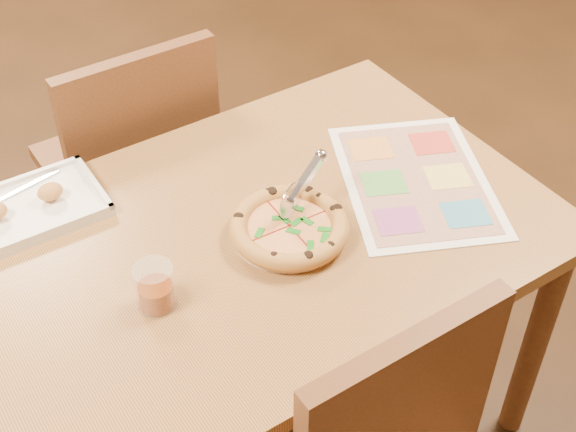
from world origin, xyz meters
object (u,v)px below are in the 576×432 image
pizza (289,227)px  menu (416,180)px  chair_far (134,149)px  pizza_cutter (301,186)px  appetizer_tray (31,209)px  glass_tumbler (155,289)px  dining_table (249,264)px  plate (288,231)px

pizza → menu: bearing=-1.2°
chair_far → pizza_cutter: chair_far is taller
chair_far → appetizer_tray: chair_far is taller
chair_far → glass_tumbler: bearing=69.9°
chair_far → menu: size_ratio=1.04×
pizza_cutter → dining_table: bearing=152.9°
appetizer_tray → glass_tumbler: (0.11, -0.39, 0.03)m
dining_table → pizza_cutter: size_ratio=8.52×
pizza_cutter → pizza: bearing=-167.8°
plate → pizza_cutter: size_ratio=1.56×
chair_far → glass_tumbler: 0.74m
chair_far → appetizer_tray: (-0.36, -0.28, 0.17)m
appetizer_tray → pizza: bearing=-40.7°
pizza → menu: size_ratio=0.56×
appetizer_tray → pizza_cutter: bearing=-34.1°
plate → menu: size_ratio=0.53×
pizza_cutter → plate: bearing=-172.5°
menu → appetizer_tray: bearing=154.0°
pizza_cutter → appetizer_tray: bearing=122.8°
pizza → glass_tumbler: bearing=-176.3°
appetizer_tray → menu: size_ratio=0.68×
glass_tumbler → menu: size_ratio=0.21×
pizza → menu: pizza is taller
chair_far → glass_tumbler: chair_far is taller
dining_table → pizza: size_ratio=5.12×
plate → pizza_cutter: pizza_cutter is taller
dining_table → pizza: (0.07, -0.05, 0.11)m
pizza_cutter → menu: bearing=-32.5°
pizza_cutter → glass_tumbler: (-0.38, -0.06, -0.04)m
pizza_cutter → menu: size_ratio=0.34×
plate → glass_tumbler: 0.32m
plate → appetizer_tray: bearing=140.0°
pizza_cutter → menu: 0.30m
dining_table → chair_far: size_ratio=2.77×
plate → glass_tumbler: bearing=-175.0°
appetizer_tray → glass_tumbler: glass_tumbler is taller
dining_table → appetizer_tray: appetizer_tray is taller
pizza → glass_tumbler: size_ratio=2.62×
menu → chair_far: bearing=122.3°
plate → pizza: size_ratio=0.94×
chair_far → menu: 0.79m
glass_tumbler → dining_table: bearing=15.8°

